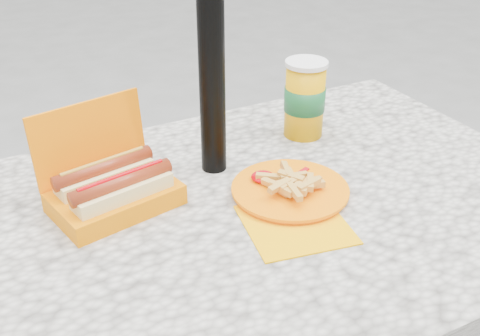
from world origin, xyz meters
name	(u,v)px	position (x,y,z in m)	size (l,w,h in m)	color
picnic_table	(252,254)	(0.00, 0.00, 0.64)	(1.20, 0.80, 0.75)	beige
hotdog_box	(112,187)	(-0.22, 0.12, 0.79)	(0.24, 0.20, 0.18)	#FF7800
fries_plate	(290,191)	(0.08, 0.00, 0.76)	(0.25, 0.30, 0.04)	#FCAB00
soda_cup	(305,99)	(0.24, 0.20, 0.84)	(0.09, 0.09, 0.17)	#F2A401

